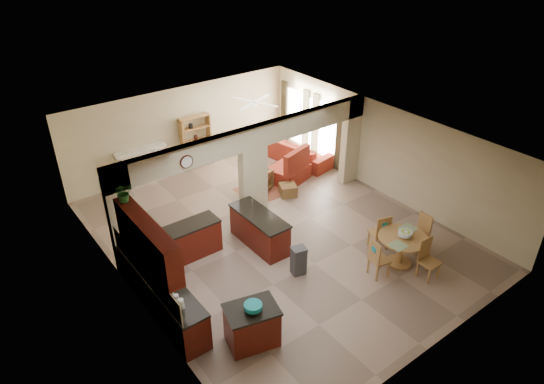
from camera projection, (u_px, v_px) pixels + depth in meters
floor at (275, 234)px, 13.11m from camera, size 10.00×10.00×0.00m
ceiling at (276, 139)px, 11.70m from camera, size 10.00×10.00×0.00m
wall_back at (183, 129)px, 15.86m from camera, size 8.00×0.00×8.00m
wall_front at (440, 297)px, 8.96m from camera, size 8.00×0.00×8.00m
wall_left at (127, 246)px, 10.33m from camera, size 0.00×10.00×10.00m
wall_right at (382, 149)px, 14.49m from camera, size 0.00×10.00×10.00m
partition_left_pier at (122, 220)px, 11.17m from camera, size 0.60×0.25×2.80m
partition_center_pier at (253, 184)px, 13.25m from camera, size 0.80×0.25×2.20m
partition_right_pier at (351, 141)px, 15.03m from camera, size 0.60×0.25×2.80m
partition_header at (252, 137)px, 12.54m from camera, size 8.00×0.25×0.60m
kitchen_counter at (168, 272)px, 11.01m from camera, size 2.52×3.29×1.48m
upper_cabinets at (147, 240)px, 9.61m from camera, size 0.35×2.40×0.90m
peninsula at (260, 230)px, 12.49m from camera, size 0.70×1.85×0.91m
wall_clock at (187, 162)px, 11.42m from camera, size 0.34×0.03×0.34m
rug at (265, 190)px, 15.18m from camera, size 1.60×1.30×0.01m
fireplace at (143, 165)px, 15.30m from camera, size 1.60×0.35×1.20m
shelving_unit at (196, 142)px, 16.17m from camera, size 1.00×0.32×1.80m
window_a at (328, 131)px, 16.16m from camera, size 0.02×0.90×1.90m
window_b at (296, 116)px, 17.33m from camera, size 0.02×0.90×1.90m
glazed_door at (311, 128)px, 16.82m from camera, size 0.02×0.70×2.10m
drape_a_left at (340, 138)px, 15.73m from camera, size 0.10×0.28×2.30m
drape_a_right at (315, 126)px, 16.56m from camera, size 0.10×0.28×2.30m
drape_b_left at (306, 122)px, 16.90m from camera, size 0.10×0.28×2.30m
drape_b_right at (284, 112)px, 17.73m from camera, size 0.10×0.28×2.30m
ceiling_fan at (255, 102)px, 14.67m from camera, size 1.00×1.00×0.10m
kitchen_island at (252, 325)px, 9.62m from camera, size 1.19×0.97×0.90m
teal_bowl at (253, 308)px, 9.31m from camera, size 0.36×0.36×0.17m
trash_can at (298, 262)px, 11.55m from camera, size 0.37×0.34×0.68m
dining_table at (402, 246)px, 11.76m from camera, size 1.18×1.18×0.80m
fruit_bowl at (405, 234)px, 11.58m from camera, size 0.33×0.33×0.18m
sofa at (298, 152)px, 16.73m from camera, size 2.62×1.40×0.72m
chaise at (288, 173)px, 15.63m from camera, size 1.44×1.29×0.49m
armchair at (257, 180)px, 15.03m from camera, size 0.92×0.93×0.70m
ottoman at (288, 190)px, 14.83m from camera, size 0.64×0.64×0.35m
plant at (123, 193)px, 9.94m from camera, size 0.37×0.32×0.41m
chair_north at (381, 231)px, 12.26m from camera, size 0.52×0.52×1.02m
chair_east at (421, 231)px, 12.27m from camera, size 0.46×0.46×1.02m
chair_south at (427, 257)px, 11.35m from camera, size 0.43×0.44×1.02m
chair_west at (377, 257)px, 11.35m from camera, size 0.49×0.49×1.02m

